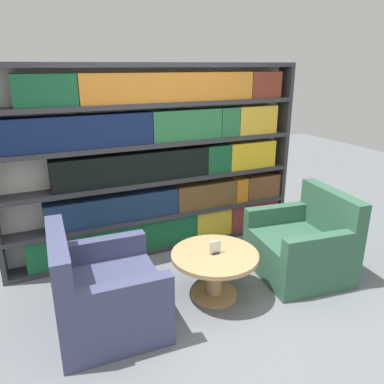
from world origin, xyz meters
The scene contains 6 objects.
ground_plane centered at (0.00, 0.00, 0.00)m, with size 14.00×14.00×0.00m, color slate.
bookshelf centered at (0.05, 1.50, 1.05)m, with size 3.45×0.30×2.14m.
armchair_left centered at (-0.91, 0.32, 0.30)m, with size 0.89×0.95×0.89m.
armchair_right centered at (1.18, 0.32, 0.30)m, with size 0.96×1.02×0.89m.
coffee_table centered at (0.13, 0.32, 0.32)m, with size 0.82×0.82×0.45m.
table_sign centered at (0.13, 0.32, 0.50)m, with size 0.12×0.06×0.12m.
Camera 1 is at (-1.36, -2.41, 2.12)m, focal length 35.00 mm.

